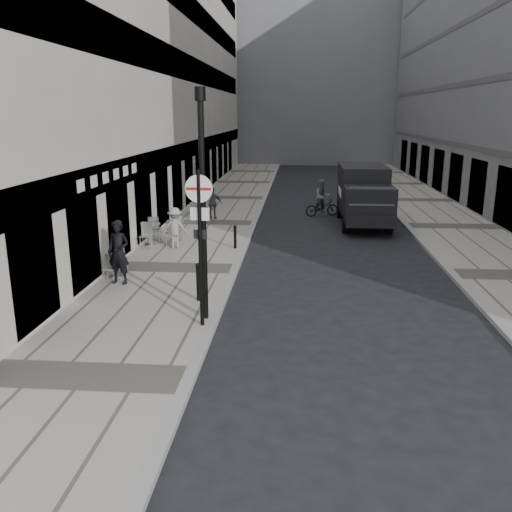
{
  "coord_description": "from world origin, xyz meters",
  "views": [
    {
      "loc": [
        2.05,
        -6.57,
        5.06
      ],
      "look_at": [
        0.96,
        7.19,
        1.4
      ],
      "focal_mm": 38.0,
      "sensor_mm": 36.0,
      "label": 1
    }
  ],
  "objects": [
    {
      "name": "sign_post",
      "position": [
        -0.2,
        5.45,
        2.49
      ],
      "size": [
        0.64,
        0.13,
        3.71
      ],
      "rotation": [
        0.0,
        0.0,
        -0.1
      ],
      "color": "black",
      "rests_on": "sidewalk"
    },
    {
      "name": "walking_man",
      "position": [
        -3.22,
        8.51,
        1.08
      ],
      "size": [
        0.79,
        0.61,
        1.91
      ],
      "primitive_type": "imported",
      "rotation": [
        0.0,
        0.0,
        -0.24
      ],
      "color": "black",
      "rests_on": "sidewalk"
    },
    {
      "name": "building_far",
      "position": [
        1.5,
        56.0,
        11.0
      ],
      "size": [
        24.0,
        16.0,
        22.0
      ],
      "primitive_type": "cube",
      "color": "slate",
      "rests_on": "ground"
    },
    {
      "name": "pedestrian_a",
      "position": [
        -2.04,
        18.83,
        0.88
      ],
      "size": [
        0.91,
        0.43,
        1.52
      ],
      "primitive_type": "imported",
      "rotation": [
        0.0,
        0.0,
        3.08
      ],
      "color": "#535458",
      "rests_on": "sidewalk"
    },
    {
      "name": "ground",
      "position": [
        0.0,
        0.0,
        0.0
      ],
      "size": [
        120.0,
        120.0,
        0.0
      ],
      "primitive_type": "plane",
      "color": "black",
      "rests_on": "ground"
    },
    {
      "name": "building_left",
      "position": [
        -6.0,
        24.5,
        9.0
      ],
      "size": [
        4.0,
        45.0,
        18.0
      ],
      "primitive_type": "cube",
      "color": "beige",
      "rests_on": "ground"
    },
    {
      "name": "cafe_table_near",
      "position": [
        -3.57,
        9.18,
        0.54
      ],
      "size": [
        0.64,
        1.44,
        0.82
      ],
      "color": "silver",
      "rests_on": "sidewalk"
    },
    {
      "name": "bollard_near",
      "position": [
        -0.3,
        13.1,
        0.53
      ],
      "size": [
        0.11,
        0.11,
        0.82
      ],
      "primitive_type": "cylinder",
      "color": "black",
      "rests_on": "sidewalk"
    },
    {
      "name": "cyclist",
      "position": [
        3.23,
        20.6,
        0.72
      ],
      "size": [
        1.82,
        1.12,
        1.85
      ],
      "rotation": [
        0.0,
        0.0,
        0.33
      ],
      "color": "black",
      "rests_on": "ground"
    },
    {
      "name": "pedestrian_b",
      "position": [
        -2.55,
        13.0,
        0.89
      ],
      "size": [
        1.0,
        0.58,
        1.53
      ],
      "primitive_type": "imported",
      "rotation": [
        0.0,
        0.0,
        3.13
      ],
      "color": "gray",
      "rests_on": "sidewalk"
    },
    {
      "name": "cafe_table_far",
      "position": [
        -2.8,
        14.05,
        0.6
      ],
      "size": [
        0.73,
        1.65,
        0.94
      ],
      "color": "silver",
      "rests_on": "sidewalk"
    },
    {
      "name": "far_sidewalk",
      "position": [
        9.0,
        18.0,
        0.06
      ],
      "size": [
        4.0,
        60.0,
        0.12
      ],
      "primitive_type": "cube",
      "color": "gray",
      "rests_on": "ground"
    },
    {
      "name": "sidewalk",
      "position": [
        -2.0,
        18.0,
        0.06
      ],
      "size": [
        4.0,
        60.0,
        0.12
      ],
      "primitive_type": "cube",
      "color": "gray",
      "rests_on": "ground"
    },
    {
      "name": "lamppost",
      "position": [
        -0.2,
        5.92,
        3.18
      ],
      "size": [
        0.25,
        0.25,
        5.5
      ],
      "color": "black",
      "rests_on": "sidewalk"
    },
    {
      "name": "panel_van",
      "position": [
        5.04,
        18.68,
        1.5
      ],
      "size": [
        2.15,
        5.69,
        2.67
      ],
      "rotation": [
        0.0,
        0.0,
        -0.0
      ],
      "color": "black",
      "rests_on": "ground"
    },
    {
      "name": "cafe_table_mid",
      "position": [
        -3.6,
        13.36,
        0.62
      ],
      "size": [
        0.77,
        1.74,
        0.99
      ],
      "color": "#BDBDBF",
      "rests_on": "sidewalk"
    },
    {
      "name": "pedestrian_c",
      "position": [
        -3.6,
        24.71,
        1.04
      ],
      "size": [
        1.07,
        0.94,
        1.84
      ],
      "primitive_type": "imported",
      "rotation": [
        0.0,
        0.0,
        3.63
      ],
      "color": "black",
      "rests_on": "sidewalk"
    },
    {
      "name": "bollard_far",
      "position": [
        -0.6,
        7.2,
        0.61
      ],
      "size": [
        0.13,
        0.13,
        0.98
      ],
      "primitive_type": "cylinder",
      "color": "black",
      "rests_on": "sidewalk"
    }
  ]
}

